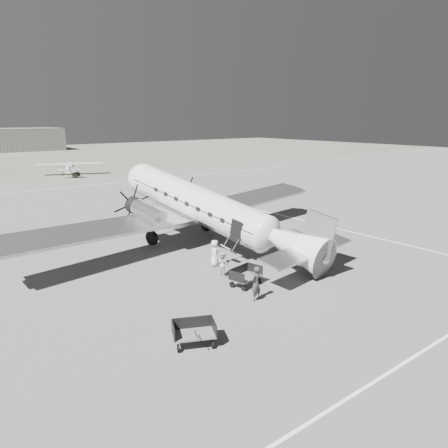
{
  "coord_description": "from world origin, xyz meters",
  "views": [
    {
      "loc": [
        -19.18,
        -21.86,
        9.59
      ],
      "look_at": [
        -0.45,
        1.96,
        2.2
      ],
      "focal_mm": 35.0,
      "sensor_mm": 36.0,
      "label": 1
    }
  ],
  "objects_px": {
    "light_plane_right": "(70,169)",
    "ground_crew": "(256,283)",
    "baggage_cart_near": "(246,277)",
    "passenger": "(215,253)",
    "dc3_airliner": "(207,211)",
    "ramp_agent": "(223,264)",
    "baggage_cart_far": "(194,334)"
  },
  "relations": [
    {
      "from": "baggage_cart_far",
      "to": "light_plane_right",
      "type": "bearing_deg",
      "value": 100.72
    },
    {
      "from": "baggage_cart_near",
      "to": "passenger",
      "type": "height_order",
      "value": "passenger"
    },
    {
      "from": "light_plane_right",
      "to": "ground_crew",
      "type": "distance_m",
      "value": 59.69
    },
    {
      "from": "ground_crew",
      "to": "passenger",
      "type": "height_order",
      "value": "ground_crew"
    },
    {
      "from": "baggage_cart_near",
      "to": "ramp_agent",
      "type": "distance_m",
      "value": 2.12
    },
    {
      "from": "baggage_cart_near",
      "to": "ground_crew",
      "type": "xyz_separation_m",
      "value": [
        -0.95,
        -1.93,
        0.4
      ]
    },
    {
      "from": "dc3_airliner",
      "to": "ramp_agent",
      "type": "height_order",
      "value": "dc3_airliner"
    },
    {
      "from": "baggage_cart_near",
      "to": "ground_crew",
      "type": "distance_m",
      "value": 2.19
    },
    {
      "from": "dc3_airliner",
      "to": "light_plane_right",
      "type": "xyz_separation_m",
      "value": [
        6.69,
        49.13,
        -1.7
      ]
    },
    {
      "from": "dc3_airliner",
      "to": "passenger",
      "type": "xyz_separation_m",
      "value": [
        -2.22,
        -3.82,
        -1.95
      ]
    },
    {
      "from": "ramp_agent",
      "to": "light_plane_right",
      "type": "bearing_deg",
      "value": -1.31
    },
    {
      "from": "dc3_airliner",
      "to": "ramp_agent",
      "type": "relative_size",
      "value": 19.63
    },
    {
      "from": "ground_crew",
      "to": "passenger",
      "type": "relative_size",
      "value": 1.06
    },
    {
      "from": "light_plane_right",
      "to": "ground_crew",
      "type": "xyz_separation_m",
      "value": [
        -10.51,
        -58.76,
        -0.2
      ]
    },
    {
      "from": "light_plane_right",
      "to": "ramp_agent",
      "type": "distance_m",
      "value": 55.55
    },
    {
      "from": "light_plane_right",
      "to": "baggage_cart_near",
      "type": "distance_m",
      "value": 57.64
    },
    {
      "from": "light_plane_right",
      "to": "ground_crew",
      "type": "relative_size",
      "value": 5.82
    },
    {
      "from": "ramp_agent",
      "to": "passenger",
      "type": "relative_size",
      "value": 0.85
    },
    {
      "from": "light_plane_right",
      "to": "baggage_cart_near",
      "type": "xyz_separation_m",
      "value": [
        -9.55,
        -56.84,
        -0.6
      ]
    },
    {
      "from": "passenger",
      "to": "baggage_cart_far",
      "type": "bearing_deg",
      "value": 162.83
    },
    {
      "from": "light_plane_right",
      "to": "passenger",
      "type": "relative_size",
      "value": 6.18
    },
    {
      "from": "ramp_agent",
      "to": "passenger",
      "type": "xyz_separation_m",
      "value": [
        0.64,
        1.77,
        0.14
      ]
    },
    {
      "from": "dc3_airliner",
      "to": "baggage_cart_near",
      "type": "bearing_deg",
      "value": -119.02
    },
    {
      "from": "dc3_airliner",
      "to": "ground_crew",
      "type": "relative_size",
      "value": 15.67
    },
    {
      "from": "baggage_cart_near",
      "to": "baggage_cart_far",
      "type": "height_order",
      "value": "baggage_cart_near"
    },
    {
      "from": "baggage_cart_near",
      "to": "ground_crew",
      "type": "bearing_deg",
      "value": -128.41
    },
    {
      "from": "light_plane_right",
      "to": "baggage_cart_near",
      "type": "height_order",
      "value": "light_plane_right"
    },
    {
      "from": "ground_crew",
      "to": "passenger",
      "type": "distance_m",
      "value": 6.02
    },
    {
      "from": "baggage_cart_near",
      "to": "ramp_agent",
      "type": "xyz_separation_m",
      "value": [
        -0.0,
        2.11,
        0.21
      ]
    },
    {
      "from": "light_plane_right",
      "to": "ramp_agent",
      "type": "xyz_separation_m",
      "value": [
        -9.56,
        -54.72,
        -0.39
      ]
    },
    {
      "from": "light_plane_right",
      "to": "ground_crew",
      "type": "bearing_deg",
      "value": -79.19
    },
    {
      "from": "light_plane_right",
      "to": "ramp_agent",
      "type": "bearing_deg",
      "value": -78.96
    }
  ]
}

